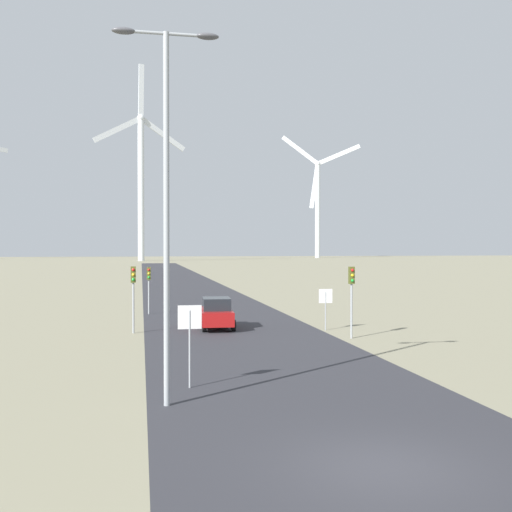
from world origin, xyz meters
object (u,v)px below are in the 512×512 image
Objects in this scene: traffic_light_post_near_left at (133,284)px; streetlamp at (166,175)px; wind_turbine_center at (318,199)px; stop_sign_near at (190,330)px; traffic_light_post_near_right at (352,286)px; car_approaching at (216,313)px; traffic_light_post_mid_left at (149,280)px; stop_sign_far at (326,301)px; wind_turbine_left at (141,174)px.

streetlamp is at bearing -85.70° from traffic_light_post_near_left.
stop_sign_near is at bearing -107.76° from wind_turbine_center.
car_approaching is (-6.51, 5.01, -1.85)m from traffic_light_post_near_right.
traffic_light_post_near_left reaches higher than stop_sign_near.
traffic_light_post_mid_left is 0.06× the size of wind_turbine_center.
wind_turbine_left is (-10.36, 177.90, 28.36)m from stop_sign_far.
traffic_light_post_near_left is at bearing -90.16° from wind_turbine_left.
wind_turbine_left reaches higher than car_approaching.
streetlamp is 4.01× the size of stop_sign_near.
wind_turbine_left is 92.16m from wind_turbine_center.
stop_sign_far is 0.71× the size of traffic_light_post_mid_left.
streetlamp is at bearing -123.12° from stop_sign_far.
traffic_light_post_near_left is at bearing -168.69° from car_approaching.
traffic_light_post_mid_left is (-1.08, 22.98, 0.50)m from stop_sign_near.
wind_turbine_center is (77.70, 216.28, 24.12)m from traffic_light_post_mid_left.
traffic_light_post_mid_left is (-10.29, 13.53, -0.30)m from traffic_light_post_near_right.
traffic_light_post_near_right is 0.06× the size of wind_turbine_left.
stop_sign_far is 0.03× the size of wind_turbine_left.
traffic_light_post_mid_left is at bearing 84.19° from traffic_light_post_near_left.
wind_turbine_center is at bearing 73.34° from stop_sign_far.
stop_sign_near reaches higher than stop_sign_far.
traffic_light_post_near_right is (11.25, -4.06, 0.03)m from traffic_light_post_near_left.
car_approaching is 178.54m from wind_turbine_left.
car_approaching is at bearing 77.90° from streetlamp.
traffic_light_post_near_right is (0.40, -3.22, 1.10)m from stop_sign_far.
traffic_light_post_near_right is (9.21, 9.45, 0.79)m from stop_sign_near.
stop_sign_near is 252.43m from wind_turbine_center.
car_approaching is at bearing 11.31° from traffic_light_post_near_left.
streetlamp is at bearing -89.51° from traffic_light_post_mid_left.
stop_sign_far is 0.64× the size of traffic_light_post_near_left.
wind_turbine_left reaches higher than traffic_light_post_mid_left.
traffic_light_post_near_right is (10.07, 11.61, -4.18)m from streetlamp.
stop_sign_near is 0.76× the size of traffic_light_post_near_left.
streetlamp is at bearing -107.79° from wind_turbine_center.
traffic_light_post_near_left reaches higher than car_approaching.
traffic_light_post_mid_left is at bearing 90.49° from streetlamp.
stop_sign_far is 6.41m from car_approaching.
streetlamp reaches higher than car_approaching.
wind_turbine_center reaches higher than stop_sign_near.
traffic_light_post_near_left is (-1.18, 15.67, -4.21)m from streetlamp.
traffic_light_post_mid_left is at bearing 127.25° from traffic_light_post_near_right.
stop_sign_far is at bearing -46.21° from traffic_light_post_mid_left.
wind_turbine_left is (0.49, 177.05, 27.29)m from traffic_light_post_near_left.
traffic_light_post_mid_left is (-9.88, 10.31, 0.81)m from stop_sign_far.
traffic_light_post_near_left is at bearing -109.21° from wind_turbine_center.
streetlamp is 18.03m from car_approaching.
wind_turbine_center is at bearing 72.24° from stop_sign_near.
stop_sign_far is (9.67, 14.82, -5.28)m from streetlamp.
streetlamp is at bearing -111.84° from stop_sign_near.
streetlamp is 0.20× the size of wind_turbine_center.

